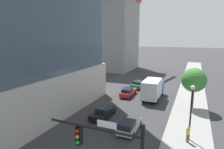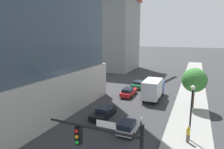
{
  "view_description": "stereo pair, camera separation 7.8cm",
  "coord_description": "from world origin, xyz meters",
  "px_view_note": "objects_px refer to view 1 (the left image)",
  "views": [
    {
      "loc": [
        7.76,
        -3.73,
        10.21
      ],
      "look_at": [
        0.93,
        12.24,
        6.83
      ],
      "focal_mm": 31.23,
      "sensor_mm": 36.0,
      "label": 1
    },
    {
      "loc": [
        7.83,
        -3.69,
        10.21
      ],
      "look_at": [
        0.93,
        12.24,
        6.83
      ],
      "focal_mm": 31.23,
      "sensor_mm": 36.0,
      "label": 2
    }
  ],
  "objects_px": {
    "construction_building": "(109,26)",
    "street_tree": "(194,80)",
    "car_red": "(128,92)",
    "car_green": "(137,84)",
    "car_black": "(103,112)",
    "pedestrian_yellow_shirt": "(188,134)",
    "car_silver": "(129,126)",
    "street_lamp": "(191,104)",
    "box_truck": "(153,88)"
  },
  "relations": [
    {
      "from": "box_truck",
      "to": "car_green",
      "type": "bearing_deg",
      "value": 125.54
    },
    {
      "from": "car_red",
      "to": "pedestrian_yellow_shirt",
      "type": "distance_m",
      "value": 16.09
    },
    {
      "from": "street_tree",
      "to": "car_green",
      "type": "xyz_separation_m",
      "value": [
        -10.38,
        8.1,
        -3.47
      ]
    },
    {
      "from": "car_green",
      "to": "box_truck",
      "type": "bearing_deg",
      "value": -54.46
    },
    {
      "from": "car_silver",
      "to": "box_truck",
      "type": "bearing_deg",
      "value": 90.0
    },
    {
      "from": "construction_building",
      "to": "car_red",
      "type": "height_order",
      "value": "construction_building"
    },
    {
      "from": "street_lamp",
      "to": "street_tree",
      "type": "relative_size",
      "value": 0.96
    },
    {
      "from": "car_black",
      "to": "street_lamp",
      "type": "bearing_deg",
      "value": -10.08
    },
    {
      "from": "car_green",
      "to": "car_black",
      "type": "distance_m",
      "value": 15.93
    },
    {
      "from": "street_tree",
      "to": "car_red",
      "type": "height_order",
      "value": "street_tree"
    },
    {
      "from": "construction_building",
      "to": "car_red",
      "type": "distance_m",
      "value": 32.4
    },
    {
      "from": "street_tree",
      "to": "box_truck",
      "type": "relative_size",
      "value": 0.81
    },
    {
      "from": "car_red",
      "to": "box_truck",
      "type": "distance_m",
      "value": 4.41
    },
    {
      "from": "street_tree",
      "to": "pedestrian_yellow_shirt",
      "type": "relative_size",
      "value": 3.47
    },
    {
      "from": "street_lamp",
      "to": "box_truck",
      "type": "relative_size",
      "value": 0.77
    },
    {
      "from": "car_silver",
      "to": "box_truck",
      "type": "xyz_separation_m",
      "value": [
        0.0,
        12.43,
        1.11
      ]
    },
    {
      "from": "car_silver",
      "to": "car_black",
      "type": "height_order",
      "value": "car_silver"
    },
    {
      "from": "car_red",
      "to": "construction_building",
      "type": "bearing_deg",
      "value": 120.37
    },
    {
      "from": "box_truck",
      "to": "street_lamp",
      "type": "bearing_deg",
      "value": -62.87
    },
    {
      "from": "car_red",
      "to": "pedestrian_yellow_shirt",
      "type": "xyz_separation_m",
      "value": [
        10.21,
        -12.43,
        0.27
      ]
    },
    {
      "from": "car_silver",
      "to": "car_green",
      "type": "relative_size",
      "value": 0.95
    },
    {
      "from": "car_silver",
      "to": "car_red",
      "type": "bearing_deg",
      "value": 108.88
    },
    {
      "from": "car_black",
      "to": "box_truck",
      "type": "height_order",
      "value": "box_truck"
    },
    {
      "from": "street_tree",
      "to": "car_black",
      "type": "height_order",
      "value": "street_tree"
    },
    {
      "from": "street_tree",
      "to": "box_truck",
      "type": "xyz_separation_m",
      "value": [
        -6.11,
        2.12,
        -2.36
      ]
    },
    {
      "from": "construction_building",
      "to": "pedestrian_yellow_shirt",
      "type": "bearing_deg",
      "value": -56.47
    },
    {
      "from": "street_tree",
      "to": "pedestrian_yellow_shirt",
      "type": "height_order",
      "value": "street_tree"
    },
    {
      "from": "pedestrian_yellow_shirt",
      "to": "street_tree",
      "type": "bearing_deg",
      "value": 89.05
    },
    {
      "from": "street_lamp",
      "to": "car_silver",
      "type": "distance_m",
      "value": 6.8
    },
    {
      "from": "construction_building",
      "to": "car_green",
      "type": "xyz_separation_m",
      "value": [
        15.09,
        -19.83,
        -12.59
      ]
    },
    {
      "from": "car_black",
      "to": "construction_building",
      "type": "bearing_deg",
      "value": 112.88
    },
    {
      "from": "street_lamp",
      "to": "car_green",
      "type": "xyz_separation_m",
      "value": [
        -10.31,
        17.76,
        -3.06
      ]
    },
    {
      "from": "construction_building",
      "to": "car_green",
      "type": "bearing_deg",
      "value": -52.73
    },
    {
      "from": "car_black",
      "to": "pedestrian_yellow_shirt",
      "type": "bearing_deg",
      "value": -13.34
    },
    {
      "from": "street_tree",
      "to": "car_black",
      "type": "distance_m",
      "value": 13.48
    },
    {
      "from": "car_silver",
      "to": "car_green",
      "type": "distance_m",
      "value": 18.89
    },
    {
      "from": "street_lamp",
      "to": "car_red",
      "type": "bearing_deg",
      "value": 131.04
    },
    {
      "from": "street_tree",
      "to": "street_lamp",
      "type": "bearing_deg",
      "value": -90.45
    },
    {
      "from": "street_tree",
      "to": "car_silver",
      "type": "height_order",
      "value": "street_tree"
    },
    {
      "from": "car_silver",
      "to": "car_red",
      "type": "distance_m",
      "value": 13.19
    },
    {
      "from": "car_green",
      "to": "pedestrian_yellow_shirt",
      "type": "relative_size",
      "value": 2.57
    },
    {
      "from": "street_lamp",
      "to": "car_black",
      "type": "distance_m",
      "value": 10.93
    },
    {
      "from": "car_black",
      "to": "pedestrian_yellow_shirt",
      "type": "distance_m",
      "value": 10.5
    },
    {
      "from": "street_lamp",
      "to": "car_black",
      "type": "relative_size",
      "value": 1.24
    },
    {
      "from": "construction_building",
      "to": "street_tree",
      "type": "height_order",
      "value": "construction_building"
    },
    {
      "from": "construction_building",
      "to": "car_black",
      "type": "relative_size",
      "value": 7.08
    },
    {
      "from": "car_green",
      "to": "car_red",
      "type": "relative_size",
      "value": 0.9
    },
    {
      "from": "car_silver",
      "to": "street_lamp",
      "type": "bearing_deg",
      "value": 6.08
    },
    {
      "from": "car_green",
      "to": "car_red",
      "type": "height_order",
      "value": "car_red"
    },
    {
      "from": "car_red",
      "to": "box_truck",
      "type": "height_order",
      "value": "box_truck"
    }
  ]
}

